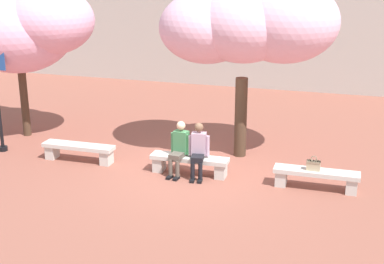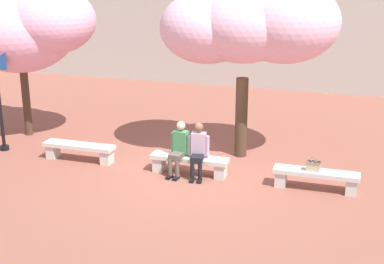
% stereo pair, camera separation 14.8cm
% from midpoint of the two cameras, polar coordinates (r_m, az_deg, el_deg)
% --- Properties ---
extents(ground_plane, '(100.00, 100.00, 0.00)m').
position_cam_midpoint_polar(ground_plane, '(12.89, -0.60, -4.50)').
color(ground_plane, '#8E5142').
extents(stone_bench_west_end, '(1.89, 0.44, 0.45)m').
position_cam_midpoint_polar(stone_bench_west_end, '(13.93, -12.30, -1.86)').
color(stone_bench_west_end, beige).
rests_on(stone_bench_west_end, ground).
extents(stone_bench_near_west, '(1.89, 0.44, 0.45)m').
position_cam_midpoint_polar(stone_bench_near_west, '(12.77, -0.60, -3.23)').
color(stone_bench_near_west, beige).
rests_on(stone_bench_near_west, ground).
extents(stone_bench_center, '(1.89, 0.44, 0.45)m').
position_cam_midpoint_polar(stone_bench_center, '(12.25, 12.76, -4.63)').
color(stone_bench_center, beige).
rests_on(stone_bench_center, ground).
extents(person_seated_left, '(0.51, 0.71, 1.29)m').
position_cam_midpoint_polar(person_seated_left, '(12.66, -1.69, -1.54)').
color(person_seated_left, black).
rests_on(person_seated_left, ground).
extents(person_seated_right, '(0.51, 0.72, 1.29)m').
position_cam_midpoint_polar(person_seated_right, '(12.53, 0.34, -1.75)').
color(person_seated_right, black).
rests_on(person_seated_right, ground).
extents(handbag, '(0.30, 0.15, 0.34)m').
position_cam_midpoint_polar(handbag, '(12.14, 12.48, -3.43)').
color(handbag, tan).
rests_on(handbag, stone_bench_center).
extents(cherry_tree_main, '(4.46, 2.73, 4.48)m').
position_cam_midpoint_polar(cherry_tree_main, '(13.51, 5.53, 11.28)').
color(cherry_tree_main, '#473323').
rests_on(cherry_tree_main, ground).
extents(cherry_tree_secondary, '(4.46, 3.16, 4.28)m').
position_cam_midpoint_polar(cherry_tree_secondary, '(15.95, -18.31, 10.74)').
color(cherry_tree_secondary, '#473323').
rests_on(cherry_tree_secondary, ground).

